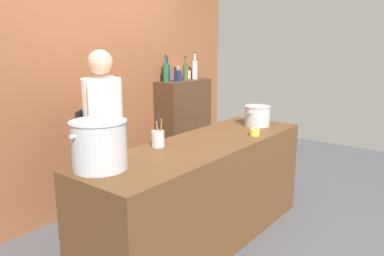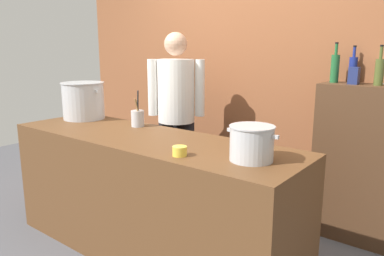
{
  "view_description": "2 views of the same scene",
  "coord_description": "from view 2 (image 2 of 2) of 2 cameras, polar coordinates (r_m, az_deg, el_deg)",
  "views": [
    {
      "loc": [
        -2.43,
        -1.79,
        1.73
      ],
      "look_at": [
        0.26,
        0.31,
        0.94
      ],
      "focal_mm": 35.19,
      "sensor_mm": 36.0,
      "label": 1
    },
    {
      "loc": [
        1.86,
        -1.84,
        1.53
      ],
      "look_at": [
        0.13,
        0.36,
        0.92
      ],
      "focal_mm": 34.98,
      "sensor_mm": 36.0,
      "label": 2
    }
  ],
  "objects": [
    {
      "name": "ground_plane",
      "position": [
        3.03,
        -6.47,
        -18.12
      ],
      "size": [
        8.0,
        8.0,
        0.0
      ],
      "primitive_type": "plane",
      "color": "#4C4C51"
    },
    {
      "name": "brick_back_panel",
      "position": [
        3.74,
        8.46,
        11.69
      ],
      "size": [
        4.4,
        0.1,
        3.0
      ],
      "primitive_type": "cube",
      "color": "brown",
      "rests_on": "ground_plane"
    },
    {
      "name": "prep_counter",
      "position": [
        2.83,
        -6.69,
        -10.23
      ],
      "size": [
        2.33,
        0.7,
        0.9
      ],
      "primitive_type": "cube",
      "color": "brown",
      "rests_on": "ground_plane"
    },
    {
      "name": "bar_cabinet",
      "position": [
        3.23,
        25.0,
        -5.16
      ],
      "size": [
        0.76,
        0.32,
        1.25
      ],
      "primitive_type": "cube",
      "color": "#472D1C",
      "rests_on": "ground_plane"
    },
    {
      "name": "chef",
      "position": [
        3.51,
        -2.4,
        3.0
      ],
      "size": [
        0.46,
        0.41,
        1.66
      ],
      "rotation": [
        0.0,
        0.0,
        3.71
      ],
      "color": "black",
      "rests_on": "ground_plane"
    },
    {
      "name": "stockpot_large",
      "position": [
        3.46,
        -16.23,
        4.04
      ],
      "size": [
        0.43,
        0.37,
        0.32
      ],
      "color": "#B7BABF",
      "rests_on": "prep_counter"
    },
    {
      "name": "stockpot_small",
      "position": [
        2.12,
        9.09,
        -2.29
      ],
      "size": [
        0.32,
        0.26,
        0.2
      ],
      "color": "#B7BABF",
      "rests_on": "prep_counter"
    },
    {
      "name": "utensil_crock",
      "position": [
        3.04,
        -8.29,
        1.54
      ],
      "size": [
        0.1,
        0.1,
        0.29
      ],
      "color": "#B7BABF",
      "rests_on": "prep_counter"
    },
    {
      "name": "butter_jar",
      "position": [
        2.2,
        -1.89,
        -3.53
      ],
      "size": [
        0.09,
        0.09,
        0.06
      ],
      "primitive_type": "cylinder",
      "color": "yellow",
      "rests_on": "prep_counter"
    },
    {
      "name": "wine_bottle_olive",
      "position": [
        3.09,
        26.66,
        7.78
      ],
      "size": [
        0.06,
        0.06,
        0.29
      ],
      "color": "#475123",
      "rests_on": "bar_cabinet"
    },
    {
      "name": "wine_bottle_cobalt",
      "position": [
        3.25,
        23.33,
        8.27
      ],
      "size": [
        0.06,
        0.06,
        0.29
      ],
      "color": "navy",
      "rests_on": "bar_cabinet"
    },
    {
      "name": "wine_bottle_green",
      "position": [
        3.2,
        20.96,
        8.59
      ],
      "size": [
        0.07,
        0.07,
        0.31
      ],
      "color": "#1E592D",
      "rests_on": "bar_cabinet"
    },
    {
      "name": "wine_glass_tall",
      "position": [
        3.21,
        26.98,
        8.17
      ],
      "size": [
        0.08,
        0.08,
        0.17
      ],
      "color": "silver",
      "rests_on": "bar_cabinet"
    },
    {
      "name": "spice_tin_navy",
      "position": [
        3.11,
        23.46,
        7.34
      ],
      "size": [
        0.07,
        0.07,
        0.13
      ],
      "primitive_type": "cube",
      "color": "navy",
      "rests_on": "bar_cabinet"
    }
  ]
}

